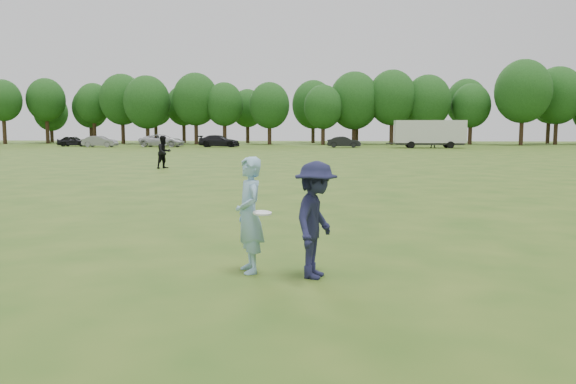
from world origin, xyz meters
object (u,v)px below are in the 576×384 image
Objects in this scene: car_a at (74,141)px; car_d at (219,141)px; player_far_d at (433,140)px; car_f at (344,142)px; car_b at (100,141)px; cargo_trailer at (429,133)px; thrower at (249,215)px; car_c at (162,141)px; defender at (316,220)px; player_far_a at (164,152)px.

car_d is (19.06, -1.01, 0.06)m from car_a.
player_far_d is 0.44× the size of car_f.
car_a is 5.22m from car_b.
cargo_trailer is at bearing -89.05° from car_b.
thrower is 63.37m from car_c.
cargo_trailer is (32.27, -1.47, 1.01)m from car_c.
defender reaches higher than car_f.
thrower is at bearing 91.35° from defender.
car_b reaches higher than car_a.
car_a is (-33.22, 61.20, -0.16)m from defender.
thrower is 1.01m from defender.
car_f is (29.74, 0.75, -0.03)m from car_b.
player_far_a is at bearing -159.85° from car_c.
car_d is 0.56× the size of cargo_trailer.
player_far_d is (11.52, 59.67, 0.04)m from defender.
car_b is (-27.67, 58.45, -0.17)m from thrower.
car_c is (-20.35, 60.02, -0.09)m from thrower.
player_far_d is (20.64, 37.62, -0.02)m from player_far_a.
car_c is at bearing 53.55° from player_far_a.
player_far_a is 41.86m from cargo_trailer.
player_far_a is 0.43× the size of car_b.
player_far_a is at bearing 167.46° from car_f.
player_far_d is 32.86m from car_c.
thrower is 0.43× the size of car_f.
car_b is at bearing -179.86° from cargo_trailer.
cargo_trailer reaches higher than car_b.
car_c is 7.16m from car_d.
player_far_d is at bearing -87.78° from car_b.
cargo_trailer reaches higher than car_d.
thrower reaches higher than car_b.
player_far_a reaches higher than car_f.
car_c reaches higher than car_a.
thrower is 60.74m from player_far_d.
thrower is at bearing -154.93° from car_a.
car_c reaches higher than car_b.
car_c is at bearing 90.65° from car_f.
car_f is (15.26, -0.76, -0.08)m from car_d.
car_d is 25.17m from cargo_trailer.
player_far_d is at bearing 3.44° from defender.
car_a is 19.08m from car_d.
car_a is at bearing 42.87° from defender.
defender is at bearing -178.32° from car_f.
defender reaches higher than car_b.
car_f is at bearing 176.21° from cargo_trailer.
player_far_d reaches higher than car_f.
car_d is 1.27× the size of car_f.
car_d is at bearing -171.40° from player_far_d.
player_far_d is 10.43m from car_f.
player_far_a is 1.03× the size of player_far_d.
car_f is (2.08, 59.20, -0.20)m from thrower.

